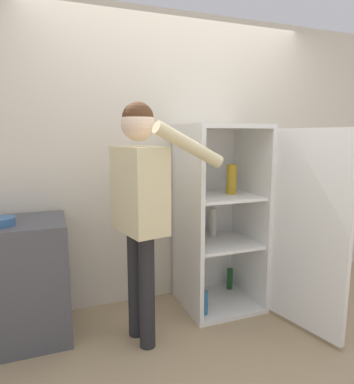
% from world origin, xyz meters
% --- Properties ---
extents(ground_plane, '(12.00, 12.00, 0.00)m').
position_xyz_m(ground_plane, '(0.00, 0.00, 0.00)').
color(ground_plane, tan).
extents(wall_back, '(7.00, 0.06, 2.55)m').
position_xyz_m(wall_back, '(0.00, 0.98, 1.27)').
color(wall_back, beige).
rests_on(wall_back, ground_plane).
extents(refrigerator, '(0.83, 1.27, 1.58)m').
position_xyz_m(refrigerator, '(0.38, 0.53, 0.79)').
color(refrigerator, white).
rests_on(refrigerator, ground_plane).
extents(person, '(0.74, 0.57, 1.72)m').
position_xyz_m(person, '(-0.49, 0.31, 1.10)').
color(person, '#262628').
rests_on(person, ground_plane).
extents(counter, '(0.75, 0.56, 0.89)m').
position_xyz_m(counter, '(-1.36, 0.65, 0.45)').
color(counter, '#4C4C51').
rests_on(counter, ground_plane).
extents(bowl, '(0.18, 0.18, 0.06)m').
position_xyz_m(bowl, '(-1.40, 0.57, 0.92)').
color(bowl, '#335B8E').
rests_on(bowl, counter).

